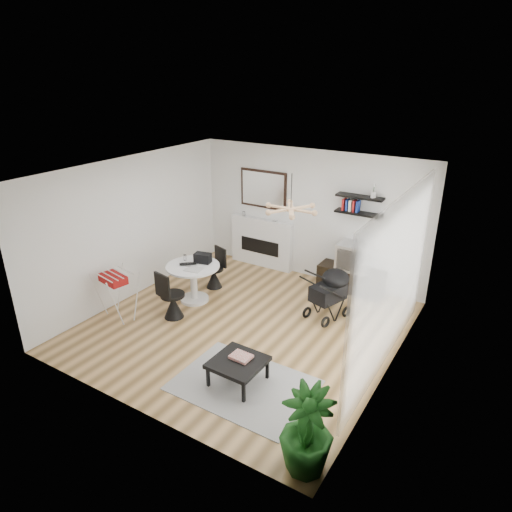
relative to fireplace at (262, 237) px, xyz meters
The scene contains 25 objects.
floor 2.75m from the fireplace, 65.59° to the right, with size 5.00×5.00×0.00m, color brown.
ceiling 3.34m from the fireplace, 65.59° to the right, with size 5.00×5.00×0.00m, color white.
wall_back 1.29m from the fireplace, ahead, with size 5.00×5.00×0.00m, color white.
wall_left 2.88m from the fireplace, 120.01° to the right, with size 5.00×5.00×0.00m, color white.
wall_right 4.39m from the fireplace, 33.95° to the right, with size 5.00×5.00×0.00m, color white.
sheer_curtain 4.20m from the fireplace, 32.43° to the right, with size 0.04×3.60×2.60m, color white.
fireplace is the anchor object (origin of this frame).
shelf_lower 2.36m from the fireplace, ahead, with size 0.90×0.25×0.04m, color black.
shelf_upper 2.51m from the fireplace, ahead, with size 0.90×0.25×0.04m, color black.
pendant_lamp 3.15m from the fireplace, 49.71° to the right, with size 0.90×0.90×0.10m, color tan, non-canonical shape.
tv_console 2.23m from the fireplace, ahead, with size 1.30×0.45×0.49m, color black.
crt_tv 2.21m from the fireplace, ahead, with size 0.60×0.53×0.53m.
dining_table 2.15m from the fireplace, 95.93° to the right, with size 1.01×1.01×0.74m.
laptop 2.21m from the fireplace, 97.53° to the right, with size 0.31×0.20×0.02m, color black.
black_bag 1.93m from the fireplace, 94.31° to the right, with size 0.31×0.18×0.18m, color black.
newspaper 2.27m from the fireplace, 92.15° to the right, with size 0.31×0.25×0.01m, color silver.
drinking_glass 2.08m from the fireplace, 104.05° to the right, with size 0.07×0.07×0.11m, color white.
chair_far 1.53m from the fireplace, 99.24° to the right, with size 0.43×0.44×0.83m.
chair_near 2.88m from the fireplace, 92.81° to the right, with size 0.45×0.47×0.91m.
drying_rack 3.48m from the fireplace, 105.97° to the right, with size 0.68×0.65×0.87m.
stroller 2.59m from the fireplace, 30.68° to the right, with size 0.71×0.89×0.99m.
rug 4.31m from the fireplace, 62.27° to the right, with size 1.91×1.38×0.01m, color #9B9B9B.
coffee_table 4.21m from the fireplace, 63.41° to the right, with size 0.72×0.72×0.36m.
magazines 4.14m from the fireplace, 62.89° to the right, with size 0.29×0.23×0.04m, color #B9392E.
potted_plant 5.69m from the fireplace, 53.92° to the right, with size 0.60×0.60×1.07m, color #185017.
Camera 1 is at (3.80, -5.72, 4.18)m, focal length 32.00 mm.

